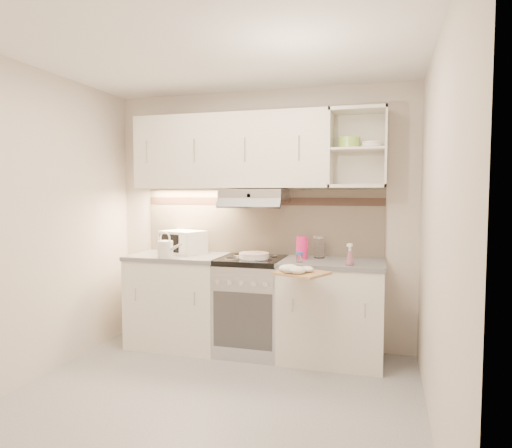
# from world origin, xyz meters

# --- Properties ---
(ground) EXTENTS (3.00, 3.00, 0.00)m
(ground) POSITION_xyz_m (0.00, 0.00, 0.00)
(ground) COLOR #9D9D9F
(ground) RESTS_ON ground
(room_shell) EXTENTS (3.04, 2.84, 2.52)m
(room_shell) POSITION_xyz_m (0.00, 0.37, 1.63)
(room_shell) COLOR beige
(room_shell) RESTS_ON ground
(base_cabinet_left) EXTENTS (0.90, 0.60, 0.86)m
(base_cabinet_left) POSITION_xyz_m (-0.75, 1.10, 0.43)
(base_cabinet_left) COLOR silver
(base_cabinet_left) RESTS_ON ground
(worktop_left) EXTENTS (0.92, 0.62, 0.04)m
(worktop_left) POSITION_xyz_m (-0.75, 1.10, 0.88)
(worktop_left) COLOR slate
(worktop_left) RESTS_ON base_cabinet_left
(base_cabinet_right) EXTENTS (0.90, 0.60, 0.86)m
(base_cabinet_right) POSITION_xyz_m (0.75, 1.10, 0.43)
(base_cabinet_right) COLOR silver
(base_cabinet_right) RESTS_ON ground
(worktop_right) EXTENTS (0.92, 0.62, 0.04)m
(worktop_right) POSITION_xyz_m (0.75, 1.10, 0.88)
(worktop_right) COLOR slate
(worktop_right) RESTS_ON base_cabinet_right
(electric_range) EXTENTS (0.60, 0.60, 0.90)m
(electric_range) POSITION_xyz_m (0.00, 1.10, 0.45)
(electric_range) COLOR #B7B7BC
(electric_range) RESTS_ON ground
(microwave) EXTENTS (0.48, 0.41, 0.23)m
(microwave) POSITION_xyz_m (-0.74, 1.20, 1.01)
(microwave) COLOR white
(microwave) RESTS_ON worktop_left
(watering_can) EXTENTS (0.28, 0.15, 0.24)m
(watering_can) POSITION_xyz_m (-0.77, 0.88, 0.99)
(watering_can) COLOR silver
(watering_can) RESTS_ON worktop_left
(plate_stack) EXTENTS (0.28, 0.28, 0.06)m
(plate_stack) POSITION_xyz_m (0.04, 1.05, 0.93)
(plate_stack) COLOR white
(plate_stack) RESTS_ON electric_range
(bread_loaf) EXTENTS (0.17, 0.17, 0.04)m
(bread_loaf) POSITION_xyz_m (0.00, 1.20, 0.92)
(bread_loaf) COLOR olive
(bread_loaf) RESTS_ON electric_range
(pink_pitcher) EXTENTS (0.11, 0.10, 0.21)m
(pink_pitcher) POSITION_xyz_m (0.47, 1.15, 1.00)
(pink_pitcher) COLOR #DE1B67
(pink_pitcher) RESTS_ON worktop_right
(glass_jar) EXTENTS (0.11, 0.11, 0.20)m
(glass_jar) POSITION_xyz_m (0.61, 1.26, 1.00)
(glass_jar) COLOR white
(glass_jar) RESTS_ON worktop_right
(spice_jar) EXTENTS (0.06, 0.06, 0.09)m
(spice_jar) POSITION_xyz_m (0.48, 0.94, 0.95)
(spice_jar) COLOR white
(spice_jar) RESTS_ON worktop_right
(spray_bottle) EXTENTS (0.08, 0.08, 0.20)m
(spray_bottle) POSITION_xyz_m (0.92, 0.88, 0.98)
(spray_bottle) COLOR pink
(spray_bottle) RESTS_ON worktop_right
(cutting_board) EXTENTS (0.46, 0.45, 0.02)m
(cutting_board) POSITION_xyz_m (0.57, 0.58, 0.87)
(cutting_board) COLOR #A67C4F
(cutting_board) RESTS_ON base_cabinet_right
(dish_towel) EXTENTS (0.31, 0.27, 0.08)m
(dish_towel) POSITION_xyz_m (0.52, 0.54, 0.92)
(dish_towel) COLOR white
(dish_towel) RESTS_ON cutting_board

